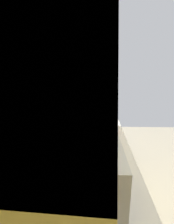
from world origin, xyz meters
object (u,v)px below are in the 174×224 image
object	(u,v)px
oven_range	(93,133)
kettle	(105,126)
microwave	(91,174)
bowl	(103,119)

from	to	relation	value
oven_range	kettle	xyz separation A→B (m)	(-1.02, -0.11, 0.51)
microwave	bowl	xyz separation A→B (m)	(1.33, -0.14, -0.12)
oven_range	bowl	xyz separation A→B (m)	(-0.67, -0.11, 0.47)
oven_range	kettle	distance (m)	1.15
microwave	kettle	xyz separation A→B (m)	(0.99, -0.14, -0.08)
microwave	oven_range	bearing A→B (deg)	-0.94
oven_range	microwave	bearing A→B (deg)	179.06
oven_range	bowl	size ratio (longest dim) A/B	7.75
bowl	kettle	bearing A→B (deg)	180.00
bowl	kettle	world-z (taller)	kettle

